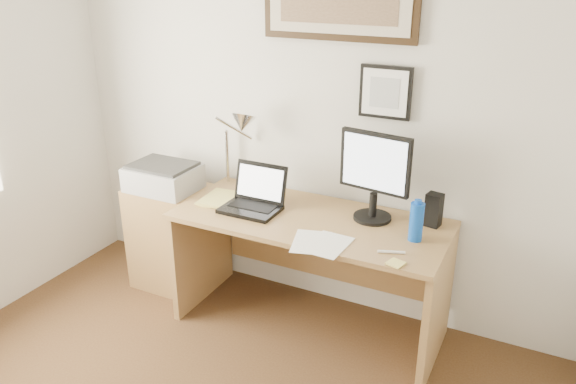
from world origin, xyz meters
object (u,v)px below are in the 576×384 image
Objects in this scene: water_bottle at (416,222)px; printer at (163,177)px; side_cabinet at (172,236)px; laptop at (254,200)px; book at (206,196)px; lcd_monitor at (375,172)px; desk at (315,247)px.

water_bottle is 0.49× the size of printer.
side_cabinet is 2.14× the size of laptop.
book is 0.61× the size of printer.
lcd_monitor is (1.04, 0.16, 0.28)m from book.
side_cabinet is at bearing 173.88° from laptop.
lcd_monitor is at bearing 13.51° from laptop.
lcd_monitor is 1.18× the size of printer.
book is (-1.33, -0.02, -0.10)m from water_bottle.
desk is at bearing 1.89° from side_cabinet.
printer is (-1.07, -0.07, 0.30)m from desk.
water_bottle is 1.69m from printer.
lcd_monitor is (0.69, 0.17, 0.23)m from laptop.
laptop is at bearing -3.46° from printer.
book is at bearing -6.16° from printer.
laptop is (0.71, -0.08, 0.44)m from side_cabinet.
book is 0.52× the size of lcd_monitor.
laptop is at bearing -178.77° from water_bottle.
printer is (-1.69, 0.02, -0.04)m from water_bottle.
desk is 0.62m from lcd_monitor.
book is at bearing -171.23° from lcd_monitor.
book is (0.36, -0.07, 0.40)m from side_cabinet.
side_cabinet is 0.54m from book.
book is 0.79× the size of laptop.
side_cabinet is at bearing 89.25° from printer.
laptop is at bearing -166.49° from lcd_monitor.
printer reaches higher than desk.
laptop reaches higher than book.
printer is (-1.40, -0.12, -0.22)m from lcd_monitor.
printer is at bearing -90.75° from side_cabinet.
printer is at bearing 179.25° from water_bottle.
side_cabinet is 2.70× the size of book.
water_bottle is at bearing 0.72° from book.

